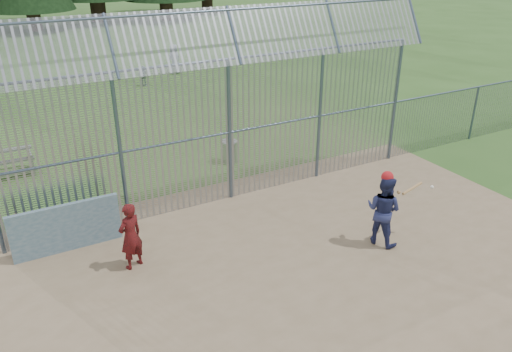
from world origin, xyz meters
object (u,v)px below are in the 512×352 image
dugout_wall (66,228)px  trash_can (229,151)px  batter (383,210)px  onlooker (131,236)px

dugout_wall → trash_can: size_ratio=3.05×
batter → trash_can: bearing=-12.2°
onlooker → dugout_wall: bearing=-73.6°
dugout_wall → trash_can: (5.71, 2.97, -0.24)m
dugout_wall → onlooker: onlooker is taller
dugout_wall → trash_can: 6.44m
dugout_wall → onlooker: size_ratio=1.56×
onlooker → trash_can: 6.34m
dugout_wall → trash_can: dugout_wall is taller
batter → onlooker: batter is taller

